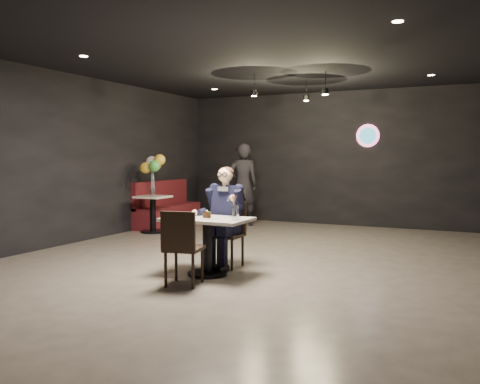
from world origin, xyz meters
The scene contains 17 objects.
floor centered at (0.00, 0.00, 0.00)m, with size 9.00×9.00×0.00m, color gray.
wall_sign centered at (0.80, 4.47, 2.00)m, with size 0.50×0.06×0.50m, color pink, non-canonical shape.
pendant_lights centered at (0.00, 2.00, 2.88)m, with size 1.40×1.20×0.36m, color black.
main_table centered at (-0.14, -1.05, 0.38)m, with size 1.10×0.70×0.75m, color white.
chair_far centered at (-0.14, -0.50, 0.46)m, with size 0.42×0.46×0.92m, color black.
chair_near centered at (-0.14, -1.62, 0.46)m, with size 0.42×0.46×0.92m, color black.
seated_man centered at (-0.14, -0.50, 0.72)m, with size 0.60×0.80×1.44m, color black.
dessert_plate centered at (-0.06, -1.14, 0.76)m, with size 0.23×0.23×0.01m, color white.
cake_slice centered at (-0.10, -1.11, 0.80)m, with size 0.10×0.08×0.07m, color black.
mint_leaf centered at (-0.06, -1.15, 0.84)m, with size 0.07×0.04×0.01m, color #32852B.
sundae_glass centered at (0.29, -1.07, 0.84)m, with size 0.08×0.08×0.18m, color silver.
wafer_cone centered at (0.28, -1.10, 0.99)m, with size 0.06×0.06×0.12m, color #B77F4B.
booth_bench centered at (-3.25, 2.74, 0.50)m, with size 0.50×2.01×1.00m, color #4A1018.
side_table centered at (-2.95, 1.74, 0.37)m, with size 0.59×0.59×0.73m, color white.
balloon_vase centered at (-2.95, 1.74, 0.83)m, with size 0.11×0.11×0.16m, color silver.
balloon_bunch centered at (-2.95, 1.74, 1.24)m, with size 0.42×0.42×0.69m, color gold.
passerby centered at (-1.75, 3.47, 0.92)m, with size 0.67×0.44×1.83m, color black.
Camera 1 is at (3.06, -6.77, 1.54)m, focal length 38.00 mm.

